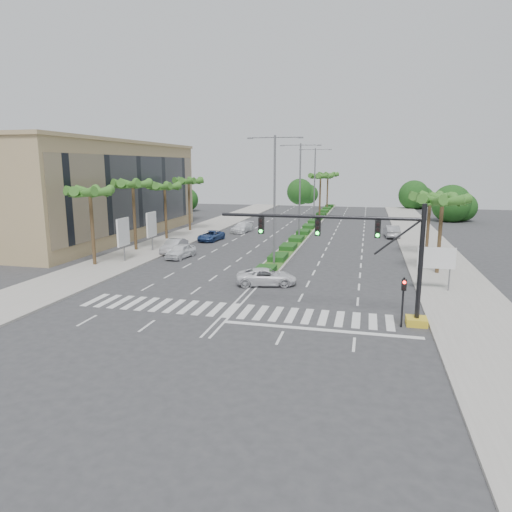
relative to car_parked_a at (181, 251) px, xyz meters
The scene contains 28 objects.
ground 18.40m from the car_parked_a, 56.82° to the right, with size 160.00×160.00×0.00m, color #333335.
footpath_right 25.69m from the car_parked_a, 10.34° to the left, with size 6.00×120.00×0.15m, color gray.
footpath_left 6.93m from the car_parked_a, 138.09° to the left, with size 6.00×120.00×0.15m, color gray.
median 31.28m from the car_parked_a, 71.23° to the left, with size 2.20×75.00×0.20m, color gray.
median_grass 31.28m from the car_parked_a, 71.23° to the left, with size 1.80×75.00×0.04m, color #2B551D.
building 19.86m from the car_parked_a, 146.34° to the left, with size 12.00×36.00×12.00m, color tan.
signal_gantry 24.86m from the car_parked_a, 38.52° to the right, with size 12.60×1.20×7.20m.
pedestrian_signal 26.21m from the car_parked_a, 37.86° to the right, with size 0.28×0.36×3.00m.
direction_sign 24.76m from the car_parked_a, 17.43° to the right, with size 2.70×0.11×3.40m.
billboard_near 6.02m from the car_parked_a, 142.63° to the right, with size 0.18×2.10×4.35m.
billboard_far 5.62m from the car_parked_a, 149.52° to the left, with size 0.18×2.10×4.35m.
palm_left_near 10.31m from the car_parked_a, 140.06° to the right, with size 4.57×4.68×7.55m.
palm_left_mid 9.42m from the car_parked_a, 157.92° to the left, with size 4.57×4.68×7.95m.
palm_left_far 13.69m from the car_parked_a, 121.24° to the left, with size 4.57×4.68×7.35m.
palm_left_end 20.64m from the car_parked_a, 109.08° to the left, with size 4.57×4.68×7.75m.
palm_right_near 25.21m from the car_parked_a, ahead, with size 4.57×4.68×7.05m.
palm_right_far 25.96m from the car_parked_a, 15.06° to the left, with size 4.57×4.68×6.75m.
palm_median_a 41.38m from the car_parked_a, 75.75° to the left, with size 4.57×4.68×8.05m.
palm_median_b 55.90m from the car_parked_a, 79.56° to the left, with size 4.57×4.68×8.05m.
streetlight_near 11.85m from the car_parked_a, ahead, with size 5.10×0.25×12.00m.
streetlight_mid 18.76m from the car_parked_a, 55.44° to the left, with size 5.10×0.25×12.00m.
streetlight_far 32.79m from the car_parked_a, 71.80° to the left, with size 5.10×0.25×12.00m.
car_parked_a is the anchor object (origin of this frame).
car_parked_b 2.93m from the car_parked_a, 126.29° to the left, with size 1.58×4.54×1.50m, color #B9B9BE.
car_parked_c 11.07m from the car_parked_a, 93.00° to the left, with size 2.11×4.57×1.27m, color navy.
car_parked_d 19.31m from the car_parked_a, 86.30° to the left, with size 1.97×4.85×1.41m, color white.
car_crossing 13.78m from the car_parked_a, 37.85° to the right, with size 2.20×4.77×1.33m, color white.
car_right 29.09m from the car_parked_a, 41.83° to the left, with size 1.68×4.83×1.59m, color #ACADB1.
Camera 1 is at (8.36, -27.34, 9.31)m, focal length 32.00 mm.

